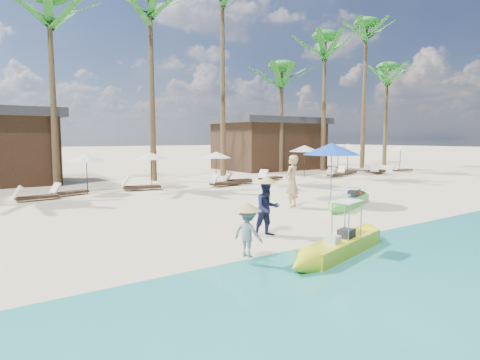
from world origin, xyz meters
TOP-DOWN VIEW (x-y plane):
  - ground at (0.00, 0.00)m, footprint 240.00×240.00m
  - wet_sand_strip at (0.00, -5.00)m, footprint 240.00×4.50m
  - green_canoe at (4.62, 0.72)m, footprint 4.47×2.08m
  - yellow_canoe at (-0.46, -3.37)m, footprint 4.58×1.50m
  - tourist at (2.66, 1.85)m, footprint 0.86×0.73m
  - vendor_green at (-0.82, -1.06)m, footprint 0.82×0.69m
  - vendor_yellow at (-2.70, -2.80)m, footprint 0.59×0.76m
  - blue_umbrella at (4.48, 1.57)m, footprint 2.26×2.26m
  - lounger_4_right at (-5.15, 9.26)m, footprint 1.78×0.67m
  - resort_parasol_5 at (-2.77, 10.08)m, footprint 1.84×1.84m
  - lounger_5_left at (-3.65, 10.01)m, footprint 1.75×1.00m
  - resort_parasol_6 at (0.92, 11.31)m, footprint 1.79×1.79m
  - lounger_6_left at (-0.27, 10.05)m, footprint 2.01×1.00m
  - lounger_6_right at (4.15, 9.07)m, footprint 1.89×0.64m
  - resort_parasol_7 at (4.54, 10.49)m, footprint 1.79×1.79m
  - lounger_7_left at (5.34, 9.62)m, footprint 1.74×0.89m
  - lounger_7_right at (5.71, 10.11)m, footprint 1.75×0.60m
  - resort_parasol_8 at (11.36, 10.34)m, footprint 2.08×2.08m
  - lounger_8_left at (8.07, 9.95)m, footprint 1.95×0.99m
  - resort_parasol_9 at (15.59, 11.18)m, footprint 1.84×1.84m
  - lounger_9_left at (13.24, 9.20)m, footprint 1.83×0.73m
  - lounger_9_right at (15.15, 9.96)m, footprint 1.85×0.85m
  - resort_parasol_10 at (17.41, 11.81)m, footprint 2.12×2.12m
  - lounger_10_left at (18.28, 10.03)m, footprint 1.80×0.96m
  - lounger_10_right at (17.58, 9.10)m, footprint 1.93×1.14m
  - resort_parasol_11 at (22.59, 10.66)m, footprint 1.95×1.95m
  - lounger_11_left at (20.59, 9.16)m, footprint 1.72×0.93m
  - palm_3 at (-3.36, 14.27)m, footprint 2.08×2.08m
  - palm_4 at (2.15, 14.01)m, footprint 2.08×2.08m
  - palm_5 at (7.45, 14.38)m, footprint 2.08×2.08m
  - palm_6 at (12.84, 14.52)m, footprint 2.08×2.08m
  - palm_7 at (16.57, 13.68)m, footprint 2.08×2.08m
  - palm_8 at (21.07, 13.33)m, footprint 2.08×2.08m
  - palm_9 at (26.21, 14.81)m, footprint 2.08×2.08m
  - pavilion_east at (14.00, 17.50)m, footprint 8.80×6.60m

SIDE VIEW (x-z plane):
  - ground at x=0.00m, z-range 0.00..0.00m
  - wet_sand_strip at x=0.00m, z-range 0.00..0.01m
  - lounger_11_left at x=20.59m, z-range -0.09..0.47m
  - lounger_7_left at x=5.34m, z-range -0.09..0.47m
  - lounger_5_left at x=-3.65m, z-range -0.09..0.47m
  - lounger_10_left at x=18.28m, z-range -0.10..0.49m
  - lounger_7_right at x=5.71m, z-range -0.10..0.49m
  - yellow_canoe at x=-0.46m, z-range -0.41..0.80m
  - lounger_4_right at x=-5.15m, z-range -0.10..0.50m
  - green_canoe at x=4.62m, z-range -0.10..0.50m
  - lounger_9_left at x=13.24m, z-range -0.10..0.50m
  - lounger_9_right at x=15.15m, z-range -0.10..0.51m
  - lounger_10_right at x=17.58m, z-range -0.10..0.52m
  - lounger_6_right at x=4.15m, z-range -0.11..0.53m
  - lounger_8_left at x=8.07m, z-range -0.11..0.53m
  - lounger_6_left at x=-0.27m, z-range -0.11..0.55m
  - vendor_yellow at x=-2.70m, z-range 0.18..1.21m
  - vendor_green at x=-0.82m, z-range 0.00..1.50m
  - tourist at x=2.66m, z-range 0.00..2.00m
  - resort_parasol_6 at x=0.92m, z-range 0.74..2.58m
  - resort_parasol_7 at x=4.54m, z-range 0.74..2.59m
  - resort_parasol_9 at x=15.59m, z-range 0.76..2.65m
  - resort_parasol_5 at x=-2.77m, z-range 0.76..2.66m
  - resort_parasol_11 at x=22.59m, z-range 0.81..2.82m
  - resort_parasol_8 at x=11.36m, z-range 0.86..3.00m
  - resort_parasol_10 at x=17.41m, z-range 0.88..3.06m
  - pavilion_east at x=14.00m, z-range 0.05..4.35m
  - blue_umbrella at x=4.48m, z-range 0.98..3.42m
  - palm_6 at x=12.84m, z-range 2.79..11.31m
  - palm_9 at x=26.21m, z-range 3.14..12.97m
  - palm_3 at x=-3.36m, z-range 3.32..13.83m
  - palm_7 at x=16.57m, z-range 3.46..14.53m
  - palm_4 at x=2.15m, z-range 3.60..15.30m
  - palm_8 at x=21.07m, z-range 3.83..16.53m
  - palm_5 at x=7.45m, z-range 4.02..17.62m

